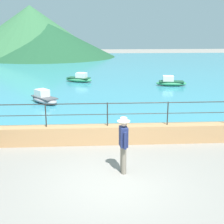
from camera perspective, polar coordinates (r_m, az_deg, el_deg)
name	(u,v)px	position (r m, az deg, el deg)	size (l,w,h in m)	color
ground_plane	(113,182)	(9.11, 0.16, -12.83)	(120.00, 120.00, 0.00)	gray
promenade_wall	(108,134)	(11.91, -0.83, -4.13)	(20.00, 0.56, 0.70)	tan
railing	(107,109)	(11.62, -0.85, 0.47)	(18.44, 0.04, 0.90)	#282623
lake_water	(98,69)	(34.14, -2.65, 7.90)	(64.00, 44.32, 0.06)	teal
hill_main	(31,31)	(52.67, -14.68, 14.21)	(22.88, 22.88, 7.87)	#33663D
hill_secondary	(46,40)	(50.00, -11.98, 12.88)	(21.37, 21.37, 5.31)	#1E4C2D
person_walking	(123,142)	(9.32, 2.12, -5.60)	(0.38, 0.57, 1.75)	slate
boat_0	(44,98)	(18.64, -12.40, 2.50)	(2.14, 2.36, 0.76)	gray
boat_1	(79,79)	(25.63, -6.04, 6.12)	(2.47, 1.77, 0.76)	#338C59
boat_2	(171,82)	(24.17, 10.74, 5.40)	(2.41, 1.24, 0.76)	#338C59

